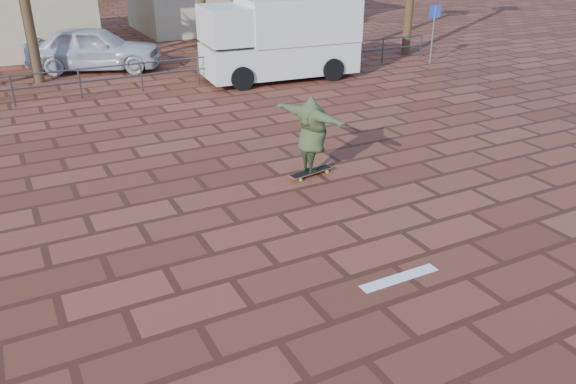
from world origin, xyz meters
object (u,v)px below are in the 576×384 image
(car_white, at_px, (267,45))
(skateboarder, at_px, (312,135))
(longboard, at_px, (311,172))
(campervan, at_px, (281,37))
(car_silver, at_px, (94,48))

(car_white, bearing_deg, skateboarder, 142.01)
(longboard, relative_size, skateboarder, 0.53)
(campervan, xyz_separation_m, car_silver, (-5.82, 4.50, -0.65))
(car_silver, bearing_deg, longboard, -147.80)
(car_silver, distance_m, car_white, 6.70)
(skateboarder, distance_m, car_white, 11.26)
(car_white, bearing_deg, longboard, 142.01)
(car_silver, bearing_deg, skateboarder, -147.80)
(longboard, xyz_separation_m, campervan, (3.55, 8.50, 1.41))
(longboard, distance_m, car_silver, 13.22)
(longboard, relative_size, car_silver, 0.23)
(skateboarder, bearing_deg, campervan, -37.70)
(skateboarder, bearing_deg, car_silver, -5.15)
(campervan, height_order, car_white, campervan)
(longboard, height_order, skateboarder, skateboarder)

